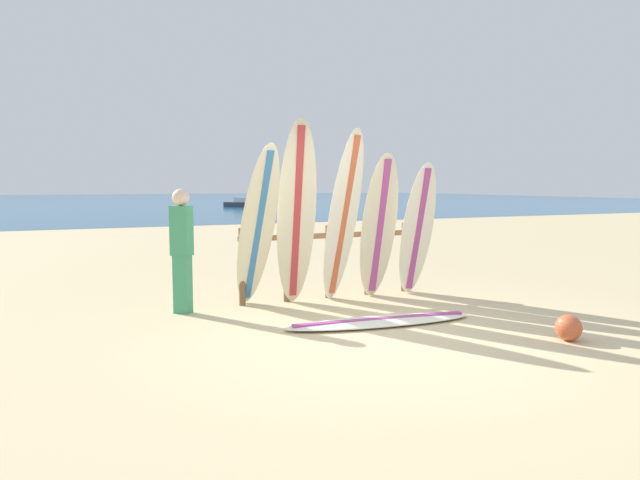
{
  "coord_description": "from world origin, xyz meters",
  "views": [
    {
      "loc": [
        -3.08,
        -5.32,
        1.68
      ],
      "look_at": [
        0.45,
        2.59,
        0.84
      ],
      "focal_mm": 32.08,
      "sensor_mm": 36.0,
      "label": 1
    }
  ],
  "objects_px": {
    "surfboard_leaning_far_left": "(258,228)",
    "beachgoer_standing": "(182,245)",
    "surfboard_lying_on_sand": "(380,321)",
    "small_boat_offshore": "(241,204)",
    "surfboard_leaning_center_left": "(343,217)",
    "surfboard_rack": "(328,254)",
    "surfboard_leaning_center": "(379,227)",
    "beach_ball": "(569,328)",
    "surfboard_leaning_center_right": "(417,230)",
    "surfboard_leaning_left": "(297,214)"
  },
  "relations": [
    {
      "from": "surfboard_rack",
      "to": "surfboard_leaning_center",
      "type": "relative_size",
      "value": 1.28
    },
    {
      "from": "surfboard_leaning_left",
      "to": "surfboard_leaning_center_right",
      "type": "relative_size",
      "value": 1.27
    },
    {
      "from": "surfboard_leaning_center_left",
      "to": "surfboard_lying_on_sand",
      "type": "distance_m",
      "value": 1.79
    },
    {
      "from": "surfboard_leaning_center_right",
      "to": "surfboard_rack",
      "type": "bearing_deg",
      "value": 160.97
    },
    {
      "from": "surfboard_rack",
      "to": "small_boat_offshore",
      "type": "xyz_separation_m",
      "value": [
        8.47,
        33.68,
        -0.4
      ]
    },
    {
      "from": "surfboard_leaning_center_right",
      "to": "beach_ball",
      "type": "distance_m",
      "value": 2.89
    },
    {
      "from": "surfboard_leaning_far_left",
      "to": "beachgoer_standing",
      "type": "bearing_deg",
      "value": 166.13
    },
    {
      "from": "surfboard_leaning_center_left",
      "to": "surfboard_lying_on_sand",
      "type": "bearing_deg",
      "value": -96.39
    },
    {
      "from": "surfboard_leaning_center",
      "to": "surfboard_leaning_center_left",
      "type": "bearing_deg",
      "value": -175.36
    },
    {
      "from": "surfboard_rack",
      "to": "surfboard_leaning_center_left",
      "type": "height_order",
      "value": "surfboard_leaning_center_left"
    },
    {
      "from": "surfboard_leaning_center_right",
      "to": "surfboard_lying_on_sand",
      "type": "distance_m",
      "value": 2.11
    },
    {
      "from": "beach_ball",
      "to": "beachgoer_standing",
      "type": "bearing_deg",
      "value": 139.34
    },
    {
      "from": "beachgoer_standing",
      "to": "small_boat_offshore",
      "type": "bearing_deg",
      "value": 72.54
    },
    {
      "from": "surfboard_lying_on_sand",
      "to": "small_boat_offshore",
      "type": "relative_size",
      "value": 0.97
    },
    {
      "from": "surfboard_leaning_center_left",
      "to": "surfboard_leaning_center",
      "type": "xyz_separation_m",
      "value": [
        0.61,
        0.05,
        -0.16
      ]
    },
    {
      "from": "surfboard_leaning_center",
      "to": "beachgoer_standing",
      "type": "xyz_separation_m",
      "value": [
        -2.82,
        0.21,
        -0.17
      ]
    },
    {
      "from": "surfboard_leaning_far_left",
      "to": "surfboard_lying_on_sand",
      "type": "bearing_deg",
      "value": -50.47
    },
    {
      "from": "surfboard_leaning_center_left",
      "to": "beach_ball",
      "type": "bearing_deg",
      "value": -64.4
    },
    {
      "from": "surfboard_leaning_center",
      "to": "beachgoer_standing",
      "type": "height_order",
      "value": "surfboard_leaning_center"
    },
    {
      "from": "surfboard_leaning_far_left",
      "to": "beachgoer_standing",
      "type": "xyz_separation_m",
      "value": [
        -0.95,
        0.24,
        -0.21
      ]
    },
    {
      "from": "surfboard_leaning_center",
      "to": "beach_ball",
      "type": "bearing_deg",
      "value": -75.65
    },
    {
      "from": "surfboard_lying_on_sand",
      "to": "surfboard_leaning_center_left",
      "type": "bearing_deg",
      "value": 83.61
    },
    {
      "from": "surfboard_leaning_far_left",
      "to": "surfboard_leaning_left",
      "type": "bearing_deg",
      "value": 3.06
    },
    {
      "from": "surfboard_rack",
      "to": "surfboard_leaning_center",
      "type": "xyz_separation_m",
      "value": [
        0.65,
        -0.35,
        0.42
      ]
    },
    {
      "from": "beach_ball",
      "to": "surfboard_leaning_center_left",
      "type": "bearing_deg",
      "value": 115.6
    },
    {
      "from": "surfboard_leaning_far_left",
      "to": "beachgoer_standing",
      "type": "relative_size",
      "value": 1.36
    },
    {
      "from": "beachgoer_standing",
      "to": "surfboard_leaning_center_right",
      "type": "bearing_deg",
      "value": -4.89
    },
    {
      "from": "surfboard_rack",
      "to": "surfboard_leaning_center_left",
      "type": "distance_m",
      "value": 0.7
    },
    {
      "from": "surfboard_leaning_center",
      "to": "surfboard_leaning_center_right",
      "type": "bearing_deg",
      "value": -7.9
    },
    {
      "from": "surfboard_leaning_far_left",
      "to": "surfboard_lying_on_sand",
      "type": "height_order",
      "value": "surfboard_leaning_far_left"
    },
    {
      "from": "surfboard_lying_on_sand",
      "to": "beachgoer_standing",
      "type": "xyz_separation_m",
      "value": [
        -2.06,
        1.58,
        0.86
      ]
    },
    {
      "from": "surfboard_leaning_left",
      "to": "beach_ball",
      "type": "xyz_separation_m",
      "value": [
        2.02,
        -2.84,
        -1.14
      ]
    },
    {
      "from": "surfboard_leaning_center_right",
      "to": "beach_ball",
      "type": "bearing_deg",
      "value": -87.62
    },
    {
      "from": "surfboard_leaning_far_left",
      "to": "small_boat_offshore",
      "type": "xyz_separation_m",
      "value": [
        9.68,
        34.06,
        -0.85
      ]
    },
    {
      "from": "surfboard_leaning_center_left",
      "to": "beachgoer_standing",
      "type": "height_order",
      "value": "surfboard_leaning_center_left"
    },
    {
      "from": "surfboard_rack",
      "to": "small_boat_offshore",
      "type": "bearing_deg",
      "value": 75.88
    },
    {
      "from": "beachgoer_standing",
      "to": "small_boat_offshore",
      "type": "distance_m",
      "value": 35.46
    },
    {
      "from": "surfboard_rack",
      "to": "surfboard_leaning_center_right",
      "type": "bearing_deg",
      "value": -19.03
    },
    {
      "from": "surfboard_leaning_far_left",
      "to": "surfboard_leaning_left",
      "type": "relative_size",
      "value": 0.86
    },
    {
      "from": "surfboard_leaning_center",
      "to": "beach_ball",
      "type": "distance_m",
      "value": 3.07
    },
    {
      "from": "small_boat_offshore",
      "to": "beach_ball",
      "type": "height_order",
      "value": "small_boat_offshore"
    },
    {
      "from": "surfboard_leaning_far_left",
      "to": "surfboard_lying_on_sand",
      "type": "relative_size",
      "value": 0.91
    },
    {
      "from": "beach_ball",
      "to": "small_boat_offshore",
      "type": "bearing_deg",
      "value": 79.11
    },
    {
      "from": "surfboard_lying_on_sand",
      "to": "beachgoer_standing",
      "type": "bearing_deg",
      "value": 142.57
    },
    {
      "from": "surfboard_leaning_far_left",
      "to": "surfboard_leaning_center_left",
      "type": "xyz_separation_m",
      "value": [
        1.26,
        -0.02,
        0.12
      ]
    },
    {
      "from": "surfboard_leaning_center",
      "to": "beachgoer_standing",
      "type": "distance_m",
      "value": 2.83
    },
    {
      "from": "beach_ball",
      "to": "surfboard_rack",
      "type": "bearing_deg",
      "value": 113.4
    },
    {
      "from": "surfboard_leaning_center_left",
      "to": "beachgoer_standing",
      "type": "distance_m",
      "value": 2.25
    },
    {
      "from": "surfboard_rack",
      "to": "beachgoer_standing",
      "type": "bearing_deg",
      "value": -176.21
    },
    {
      "from": "surfboard_rack",
      "to": "beachgoer_standing",
      "type": "relative_size",
      "value": 1.69
    }
  ]
}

